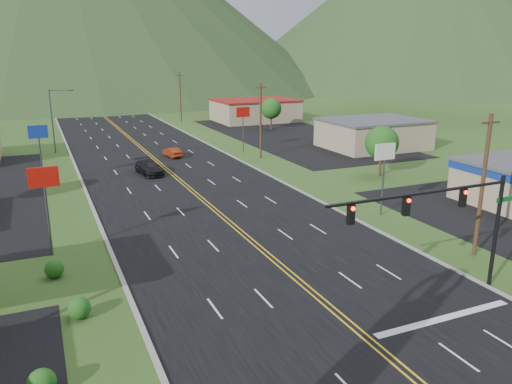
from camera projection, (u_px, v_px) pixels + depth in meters
name	position (u px, v px, depth m)	size (l,w,h in m)	color
traffic_signal	(448.00, 211.00, 27.82)	(13.10, 0.43, 7.00)	black
streetlight_west	(54.00, 116.00, 70.17)	(3.28, 0.25, 9.00)	#59595E
building_east_mid	(373.00, 134.00, 74.71)	(14.40, 11.40, 4.30)	tan
building_east_far	(255.00, 110.00, 103.98)	(16.40, 12.40, 4.50)	tan
pole_sign_west_a	(44.00, 186.00, 34.05)	(2.00, 0.18, 6.40)	#59595E
pole_sign_west_b	(39.00, 138.00, 53.44)	(2.00, 0.18, 6.40)	#59595E
pole_sign_east_a	(385.00, 159.00, 42.76)	(2.00, 0.18, 6.40)	#59595E
pole_sign_east_b	(243.00, 117.00, 70.96)	(2.00, 0.18, 6.40)	#59595E
tree_east_a	(382.00, 143.00, 57.14)	(3.84, 3.84, 5.82)	#382314
tree_east_b	(271.00, 108.00, 92.18)	(3.84, 3.84, 5.82)	#382314
utility_pole_a	(483.00, 185.00, 34.12)	(1.60, 0.28, 10.00)	#382314
utility_pole_b	(261.00, 120.00, 66.73)	(1.60, 0.28, 10.00)	#382314
utility_pole_c	(180.00, 97.00, 101.98)	(1.60, 0.28, 10.00)	#382314
utility_pole_d	(141.00, 85.00, 137.23)	(1.60, 0.28, 10.00)	#382314
mountain_ne	(427.00, 2.00, 217.59)	(180.00, 180.00, 70.00)	#253D1C
car_dark_mid	(149.00, 168.00, 58.60)	(2.20, 5.41, 1.57)	black
car_red_far	(172.00, 152.00, 68.36)	(1.37, 3.93, 1.29)	maroon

